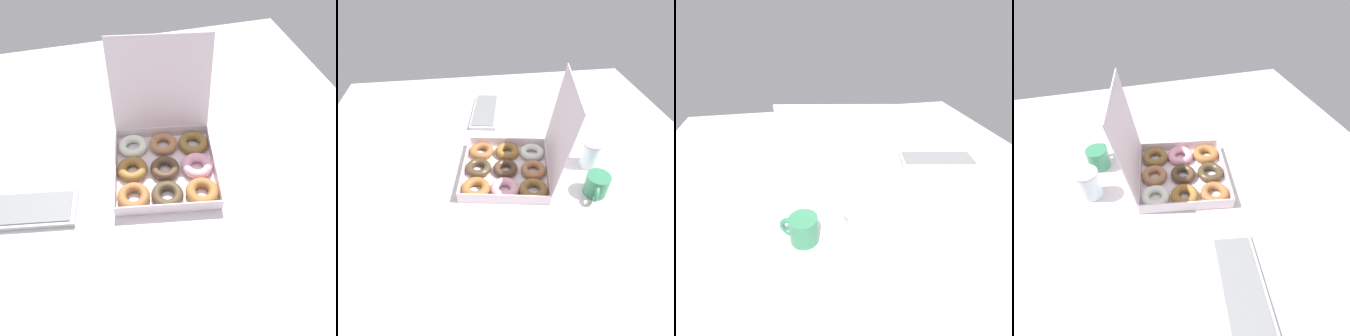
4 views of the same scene
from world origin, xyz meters
The scene contains 5 objects.
ground_plane centered at (0.00, 0.00, -1.00)cm, with size 180.00×180.00×2.00cm, color silver.
donut_box centered at (5.93, -0.48, 3.99)cm, with size 41.05×44.81×39.08cm.
keyboard centered at (-42.79, -6.88, 1.06)cm, with size 36.07×19.09×2.20cm.
coffee_mug centered at (21.41, 29.95, 4.50)cm, with size 12.06×8.87×8.78cm.
glass_jar centered at (5.32, 33.54, 6.04)cm, with size 8.42×8.42×11.99cm.
Camera 4 is at (-66.44, 17.09, 77.66)cm, focal length 28.00 mm.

